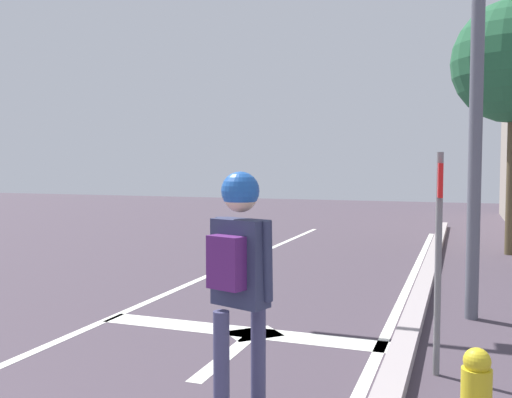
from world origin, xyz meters
name	(u,v)px	position (x,y,z in m)	size (l,w,h in m)	color
lane_line_center	(129,310)	(-0.46, 6.00, 0.00)	(0.12, 20.00, 0.01)	silver
lane_line_curbside	(385,336)	(2.86, 6.00, 0.00)	(0.12, 20.00, 0.01)	silver
stop_bar	(241,331)	(1.27, 5.61, 0.00)	(3.47, 0.40, 0.01)	silver
lane_arrow_stem	(225,357)	(1.45, 4.74, 0.00)	(0.16, 1.40, 0.01)	silver
lane_arrow_head	(254,333)	(1.45, 5.59, 0.00)	(0.56, 0.44, 0.01)	silver
curb_strip	(409,332)	(3.11, 6.00, 0.07)	(0.24, 24.00, 0.14)	#9F9495
skater	(239,263)	(2.19, 3.26, 1.23)	(0.47, 0.64, 1.79)	#404066
traffic_signal_mast	(382,31)	(2.63, 7.11, 3.62)	(5.03, 0.34, 5.27)	#595B67
street_sign_post	(439,229)	(3.44, 4.98, 1.33)	(0.07, 0.44, 2.03)	slate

